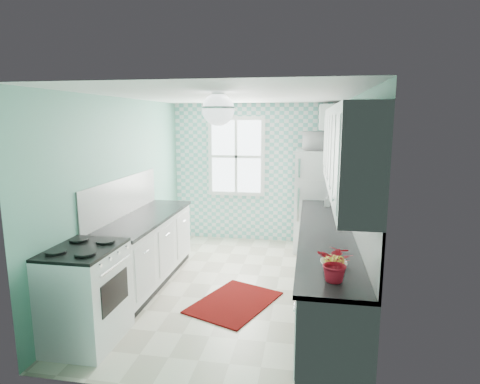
% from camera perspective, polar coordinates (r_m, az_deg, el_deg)
% --- Properties ---
extents(floor, '(3.00, 4.40, 0.02)m').
position_cam_1_polar(floor, '(5.56, -0.98, -13.34)').
color(floor, '#EDE3CA').
rests_on(floor, ground).
extents(ceiling, '(3.00, 4.40, 0.02)m').
position_cam_1_polar(ceiling, '(5.10, -1.07, 13.58)').
color(ceiling, white).
rests_on(ceiling, wall_back).
extents(wall_back, '(3.00, 0.02, 2.50)m').
position_cam_1_polar(wall_back, '(7.34, 2.24, 2.72)').
color(wall_back, '#62A790').
rests_on(wall_back, floor).
extents(wall_front, '(3.00, 0.02, 2.50)m').
position_cam_1_polar(wall_front, '(3.11, -8.81, -8.03)').
color(wall_front, '#62A790').
rests_on(wall_front, floor).
extents(wall_left, '(0.02, 4.40, 2.50)m').
position_cam_1_polar(wall_left, '(5.66, -16.21, 0.04)').
color(wall_left, '#62A790').
rests_on(wall_left, floor).
extents(wall_right, '(0.02, 4.40, 2.50)m').
position_cam_1_polar(wall_right, '(5.12, 15.82, -1.00)').
color(wall_right, '#62A790').
rests_on(wall_right, floor).
extents(accent_wall, '(3.00, 0.01, 2.50)m').
position_cam_1_polar(accent_wall, '(7.31, 2.22, 2.70)').
color(accent_wall, '#6AC0B5').
rests_on(accent_wall, wall_back).
extents(window, '(1.04, 0.05, 1.44)m').
position_cam_1_polar(window, '(7.31, -0.52, 5.07)').
color(window, white).
rests_on(window, wall_back).
extents(backsplash_right, '(0.02, 3.60, 0.51)m').
position_cam_1_polar(backsplash_right, '(4.74, 16.00, -2.58)').
color(backsplash_right, white).
rests_on(backsplash_right, wall_right).
extents(backsplash_left, '(0.02, 2.15, 0.51)m').
position_cam_1_polar(backsplash_left, '(5.59, -16.31, -0.66)').
color(backsplash_left, white).
rests_on(backsplash_left, wall_left).
extents(upper_cabinets_right, '(0.33, 3.20, 0.90)m').
position_cam_1_polar(upper_cabinets_right, '(4.42, 14.74, 5.83)').
color(upper_cabinets_right, white).
rests_on(upper_cabinets_right, wall_right).
extents(upper_cabinet_fridge, '(0.40, 0.74, 0.40)m').
position_cam_1_polar(upper_cabinet_fridge, '(6.84, 12.91, 10.32)').
color(upper_cabinet_fridge, white).
rests_on(upper_cabinet_fridge, wall_right).
extents(ceiling_light, '(0.34, 0.34, 0.35)m').
position_cam_1_polar(ceiling_light, '(4.31, -3.12, 11.67)').
color(ceiling_light, silver).
rests_on(ceiling_light, ceiling).
extents(base_cabinets_right, '(0.60, 3.60, 0.90)m').
position_cam_1_polar(base_cabinets_right, '(4.93, 12.18, -10.96)').
color(base_cabinets_right, white).
rests_on(base_cabinets_right, floor).
extents(countertop_right, '(0.63, 3.60, 0.04)m').
position_cam_1_polar(countertop_right, '(4.78, 12.21, -5.69)').
color(countertop_right, black).
rests_on(countertop_right, base_cabinets_right).
extents(base_cabinets_left, '(0.60, 2.15, 0.90)m').
position_cam_1_polar(base_cabinets_left, '(5.66, -13.28, -8.18)').
color(base_cabinets_left, white).
rests_on(base_cabinets_left, floor).
extents(countertop_left, '(0.63, 2.15, 0.04)m').
position_cam_1_polar(countertop_left, '(5.53, -13.34, -3.57)').
color(countertop_left, black).
rests_on(countertop_left, base_cabinets_left).
extents(fridge, '(0.75, 0.74, 1.71)m').
position_cam_1_polar(fridge, '(6.91, 10.89, -1.24)').
color(fridge, silver).
rests_on(fridge, floor).
extents(stove, '(0.65, 0.81, 0.97)m').
position_cam_1_polar(stove, '(4.40, -21.14, -13.33)').
color(stove, white).
rests_on(stove, floor).
extents(sink, '(0.56, 0.47, 0.53)m').
position_cam_1_polar(sink, '(5.66, 12.06, -3.10)').
color(sink, silver).
rests_on(sink, countertop_right).
extents(rug, '(1.14, 1.33, 0.02)m').
position_cam_1_polar(rug, '(5.09, -0.80, -15.42)').
color(rug, '#610602').
rests_on(rug, floor).
extents(dish_towel, '(0.09, 0.20, 0.32)m').
position_cam_1_polar(dish_towel, '(6.09, 8.80, -6.41)').
color(dish_towel, '#5AB39E').
rests_on(dish_towel, base_cabinets_right).
extents(fruit_bowl, '(0.25, 0.25, 0.06)m').
position_cam_1_polar(fruit_bowl, '(3.66, 13.17, -9.96)').
color(fruit_bowl, white).
rests_on(fruit_bowl, countertop_right).
extents(potted_plant, '(0.36, 0.34, 0.32)m').
position_cam_1_polar(potted_plant, '(3.32, 13.56, -9.73)').
color(potted_plant, '#BC1606').
rests_on(potted_plant, countertop_right).
extents(soap_bottle, '(0.10, 0.10, 0.19)m').
position_cam_1_polar(soap_bottle, '(6.08, 12.38, -1.17)').
color(soap_bottle, '#97B4C9').
rests_on(soap_bottle, countertop_right).
extents(microwave, '(0.56, 0.40, 0.30)m').
position_cam_1_polar(microwave, '(6.78, 11.19, 7.13)').
color(microwave, white).
rests_on(microwave, fridge).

